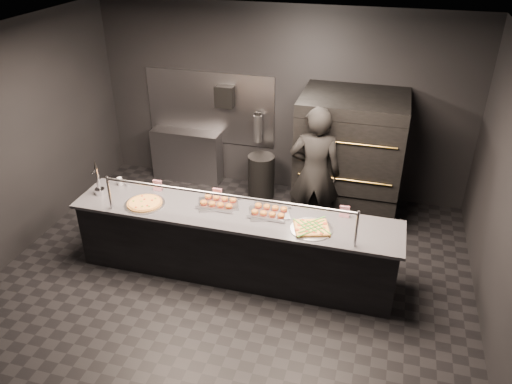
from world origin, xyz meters
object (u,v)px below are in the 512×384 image
at_px(slider_tray_b, 269,211).
at_px(towel_dispenser, 225,96).
at_px(slider_tray_a, 218,202).
at_px(worker, 315,174).
at_px(service_counter, 235,244).
at_px(pizza_oven, 349,157).
at_px(round_pizza, 145,203).
at_px(trash_bin, 261,176).
at_px(prep_shelf, 187,155).
at_px(beer_tap, 99,184).
at_px(square_pizza, 312,228).
at_px(fire_extinguisher, 258,128).

bearing_deg(slider_tray_b, towel_dispenser, 120.13).
relative_size(slider_tray_a, worker, 0.30).
bearing_deg(towel_dispenser, slider_tray_b, -59.87).
bearing_deg(towel_dispenser, worker, -35.06).
distance_m(service_counter, worker, 1.53).
bearing_deg(slider_tray_a, pizza_oven, 50.35).
distance_m(round_pizza, trash_bin, 2.43).
xyz_separation_m(prep_shelf, beer_tap, (-0.23, -2.33, 0.61)).
xyz_separation_m(square_pizza, trash_bin, (-1.18, 2.16, -0.58)).
xyz_separation_m(towel_dispenser, worker, (1.69, -1.19, -0.57)).
distance_m(pizza_oven, round_pizza, 3.09).
bearing_deg(pizza_oven, service_counter, -122.27).
bearing_deg(slider_tray_b, prep_shelf, 132.47).
distance_m(towel_dispenser, beer_tap, 2.62).
height_order(service_counter, beer_tap, beer_tap).
relative_size(pizza_oven, trash_bin, 2.63).
distance_m(beer_tap, slider_tray_b, 2.26).
bearing_deg(service_counter, prep_shelf, 124.59).
height_order(pizza_oven, worker, worker).
relative_size(service_counter, prep_shelf, 3.42).
bearing_deg(square_pizza, beer_tap, 178.18).
height_order(fire_extinguisher, beer_tap, beer_tap).
height_order(towel_dispenser, fire_extinguisher, towel_dispenser).
xyz_separation_m(towel_dispenser, square_pizza, (1.88, -2.49, -0.61)).
bearing_deg(pizza_oven, fire_extinguisher, 162.11).
xyz_separation_m(towel_dispenser, slider_tray_a, (0.65, -2.24, -0.60)).
relative_size(slider_tray_a, slider_tray_b, 1.03).
bearing_deg(square_pizza, fire_extinguisher, 118.05).
relative_size(prep_shelf, square_pizza, 2.41).
relative_size(slider_tray_a, square_pizza, 1.17).
bearing_deg(slider_tray_a, trash_bin, 88.50).
height_order(beer_tap, round_pizza, beer_tap).
xyz_separation_m(pizza_oven, round_pizza, (-2.35, -2.00, -0.03)).
bearing_deg(beer_tap, worker, 24.76).
height_order(fire_extinguisher, round_pizza, fire_extinguisher).
bearing_deg(pizza_oven, round_pizza, -139.54).
xyz_separation_m(service_counter, square_pizza, (0.98, -0.10, 0.47)).
bearing_deg(square_pizza, worker, 98.20).
xyz_separation_m(towel_dispenser, fire_extinguisher, (0.55, 0.01, -0.49)).
bearing_deg(service_counter, beer_tap, -179.65).
height_order(slider_tray_a, slider_tray_b, slider_tray_a).
distance_m(slider_tray_a, square_pizza, 1.26).
xyz_separation_m(pizza_oven, beer_tap, (-3.03, -1.91, 0.10)).
xyz_separation_m(slider_tray_b, square_pizza, (0.56, -0.21, -0.01)).
xyz_separation_m(beer_tap, round_pizza, (0.69, -0.09, -0.13)).
relative_size(service_counter, slider_tray_b, 7.23).
bearing_deg(round_pizza, square_pizza, 0.03).
relative_size(towel_dispenser, square_pizza, 0.70).
bearing_deg(service_counter, slider_tray_a, 148.94).
distance_m(pizza_oven, trash_bin, 1.53).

